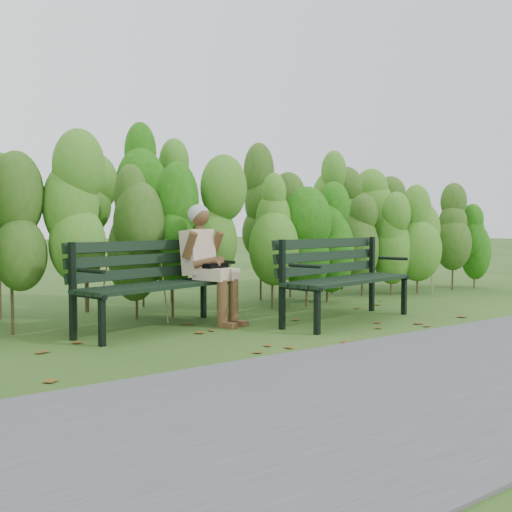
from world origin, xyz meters
TOP-DOWN VIEW (x-y plane):
  - ground at (0.00, 0.00)m, footprint 80.00×80.00m
  - footpath at (0.00, -2.20)m, footprint 60.00×2.50m
  - hedge_band at (0.00, 1.86)m, footprint 11.04×1.67m
  - leaf_litter at (-0.22, 0.10)m, footprint 5.48×2.18m
  - bench_left at (-0.97, 0.83)m, footprint 1.93×1.05m
  - bench_right at (0.99, 0.08)m, footprint 1.95×0.98m
  - seated_woman at (-0.33, 0.81)m, footprint 0.54×0.79m

SIDE VIEW (x-z plane):
  - ground at x=0.00m, z-range 0.00..0.00m
  - leaf_litter at x=-0.22m, z-range 0.00..0.01m
  - footpath at x=0.00m, z-range 0.00..0.01m
  - bench_left at x=-0.97m, z-range 0.08..1.00m
  - bench_right at x=0.99m, z-range 0.08..1.01m
  - seated_woman at x=-0.33m, z-range 0.09..1.40m
  - hedge_band at x=0.00m, z-range 0.05..2.47m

